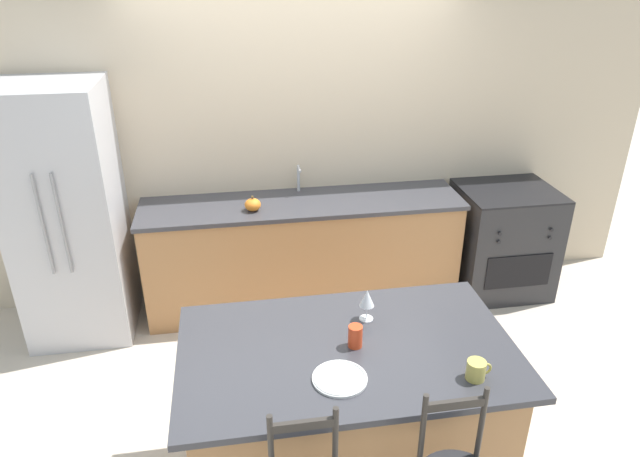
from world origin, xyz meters
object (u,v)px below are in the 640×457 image
(pumpkin_decoration, at_px, (253,205))
(coffee_mug, at_px, (476,370))
(wine_glass, at_px, (367,299))
(oven_range, at_px, (501,240))
(tumbler_cup, at_px, (355,336))
(refrigerator, at_px, (68,215))
(dinner_plate, at_px, (340,378))

(pumpkin_decoration, bearing_deg, coffee_mug, -66.66)
(wine_glass, relative_size, coffee_mug, 1.49)
(oven_range, height_order, tumbler_cup, tumbler_cup)
(oven_range, relative_size, pumpkin_decoration, 7.60)
(wine_glass, distance_m, tumbler_cup, 0.25)
(refrigerator, relative_size, coffee_mug, 15.97)
(wine_glass, bearing_deg, tumbler_cup, -116.65)
(tumbler_cup, bearing_deg, coffee_mug, -33.21)
(refrigerator, bearing_deg, wine_glass, -40.68)
(refrigerator, height_order, coffee_mug, refrigerator)
(coffee_mug, distance_m, pumpkin_decoration, 2.26)
(oven_range, height_order, coffee_mug, coffee_mug)
(pumpkin_decoration, bearing_deg, tumbler_cup, -77.04)
(tumbler_cup, bearing_deg, pumpkin_decoration, 102.96)
(dinner_plate, xyz_separation_m, wine_glass, (0.23, 0.45, 0.12))
(pumpkin_decoration, bearing_deg, refrigerator, 177.54)
(dinner_plate, bearing_deg, wine_glass, 62.68)
(refrigerator, xyz_separation_m, pumpkin_decoration, (1.34, -0.06, 0.01))
(wine_glass, relative_size, tumbler_cup, 1.53)
(oven_range, xyz_separation_m, coffee_mug, (-1.22, -2.15, 0.51))
(dinner_plate, relative_size, wine_glass, 1.42)
(tumbler_cup, distance_m, pumpkin_decoration, 1.80)
(dinner_plate, height_order, pumpkin_decoration, pumpkin_decoration)
(oven_range, bearing_deg, coffee_mug, -119.49)
(refrigerator, relative_size, wine_glass, 10.74)
(wine_glass, relative_size, pumpkin_decoration, 1.46)
(coffee_mug, xyz_separation_m, tumbler_cup, (-0.49, 0.32, 0.01))
(refrigerator, xyz_separation_m, tumbler_cup, (1.74, -1.81, 0.03))
(wine_glass, distance_m, coffee_mug, 0.67)
(coffee_mug, bearing_deg, dinner_plate, 171.57)
(oven_range, bearing_deg, refrigerator, -179.70)
(refrigerator, bearing_deg, oven_range, 0.30)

